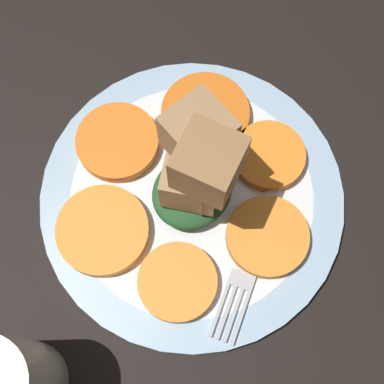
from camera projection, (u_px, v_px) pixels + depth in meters
The scene contains 11 objects.
table_slab at pixel (192, 202), 52.57cm from camera, with size 120.00×120.00×2.00cm, color black.
plate at pixel (192, 197), 51.12cm from camera, with size 28.91×28.91×1.05cm.
carrot_slice_0 at pixel (267, 237), 48.66cm from camera, with size 7.57×7.57×1.26cm, color orange.
carrot_slice_1 at pixel (269, 156), 51.17cm from camera, with size 6.98×6.98×1.26cm, color orange.
carrot_slice_2 at pixel (205, 114), 52.59cm from camera, with size 8.69×8.69×1.26cm, color orange.
carrot_slice_3 at pixel (118, 142), 51.63cm from camera, with size 8.00×8.00×1.26cm, color orange.
carrot_slice_4 at pixel (103, 230), 48.84cm from camera, with size 8.50×8.50×1.26cm, color orange.
carrot_slice_5 at pixel (177, 282), 47.35cm from camera, with size 7.10×7.10×1.26cm, color orange.
center_pile at pixel (197, 171), 45.18cm from camera, with size 8.19×7.89×12.04cm.
fork at pixel (253, 246), 48.81cm from camera, with size 17.90×9.24×0.40cm.
water_glass at pixel (6, 384), 40.64cm from camera, with size 6.92×6.92×12.00cm.
Camera 1 is at (-11.19, -11.02, 51.17)cm, focal length 50.00 mm.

